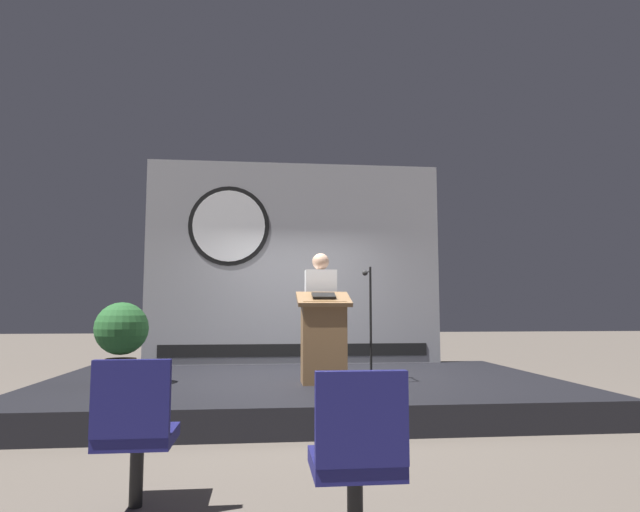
{
  "coord_description": "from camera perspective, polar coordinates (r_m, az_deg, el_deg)",
  "views": [
    {
      "loc": [
        -0.51,
        -6.91,
        1.18
      ],
      "look_at": [
        0.21,
        -0.07,
        1.86
      ],
      "focal_mm": 30.11,
      "sensor_mm": 36.0,
      "label": 1
    }
  ],
  "objects": [
    {
      "name": "banner_display",
      "position": [
        8.8,
        -2.86,
        -0.62
      ],
      "size": [
        4.81,
        0.12,
        3.29
      ],
      "color": "#9E9EA3",
      "rests_on": "stage_platform"
    },
    {
      "name": "potted_plant",
      "position": [
        6.81,
        -20.36,
        -7.83
      ],
      "size": [
        0.62,
        0.62,
        0.96
      ],
      "color": "brown",
      "rests_on": "stage_platform"
    },
    {
      "name": "podium",
      "position": [
        6.49,
        0.37,
        -8.79
      ],
      "size": [
        0.64,
        0.49,
        1.1
      ],
      "color": "olive",
      "rests_on": "stage_platform"
    },
    {
      "name": "ground_plane",
      "position": [
        7.02,
        -1.79,
        -15.32
      ],
      "size": [
        40.0,
        40.0,
        0.0
      ],
      "primitive_type": "plane",
      "color": "#6B6056"
    },
    {
      "name": "speaker_person",
      "position": [
        6.96,
        0.07,
        -6.16
      ],
      "size": [
        0.4,
        0.26,
        1.6
      ],
      "color": "black",
      "rests_on": "stage_platform"
    },
    {
      "name": "microphone_stand",
      "position": [
        6.47,
        5.35,
        -9.2
      ],
      "size": [
        0.24,
        0.49,
        1.38
      ],
      "color": "black",
      "rests_on": "stage_platform"
    },
    {
      "name": "audience_chair_left",
      "position": [
        3.51,
        -19.06,
        -16.63
      ],
      "size": [
        0.44,
        0.45,
        0.89
      ],
      "color": "black",
      "rests_on": "ground"
    },
    {
      "name": "audience_chair_right",
      "position": [
        2.79,
        4.0,
        -19.87
      ],
      "size": [
        0.44,
        0.45,
        0.89
      ],
      "color": "black",
      "rests_on": "ground"
    },
    {
      "name": "stage_platform",
      "position": [
        7.0,
        -1.79,
        -14.11
      ],
      "size": [
        6.4,
        4.0,
        0.3
      ],
      "primitive_type": "cube",
      "color": "black",
      "rests_on": "ground"
    }
  ]
}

